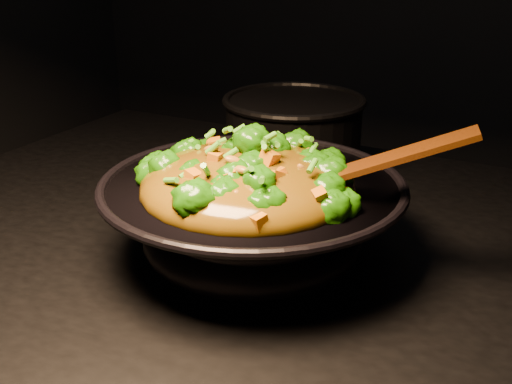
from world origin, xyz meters
The scene contains 4 objects.
wok centered at (0.06, -0.10, 0.96)m, with size 0.40×0.40×0.11m, color black, non-canonical shape.
stir_fry centered at (0.07, -0.12, 1.06)m, with size 0.28×0.28×0.10m, color #1B5806, non-canonical shape.
spatula centered at (0.21, -0.08, 1.06)m, with size 0.27×0.04×0.01m, color #331606.
back_pot centered at (-0.04, 0.25, 0.97)m, with size 0.25×0.25×0.14m, color black.
Camera 1 is at (0.43, -0.79, 1.32)m, focal length 45.00 mm.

